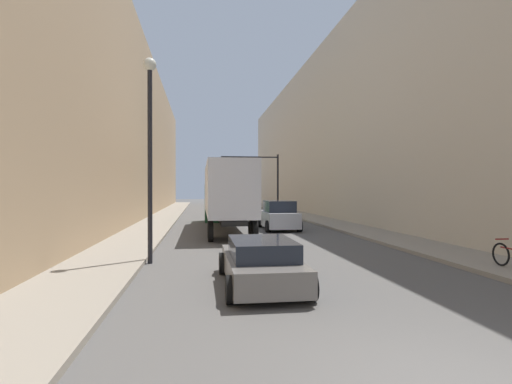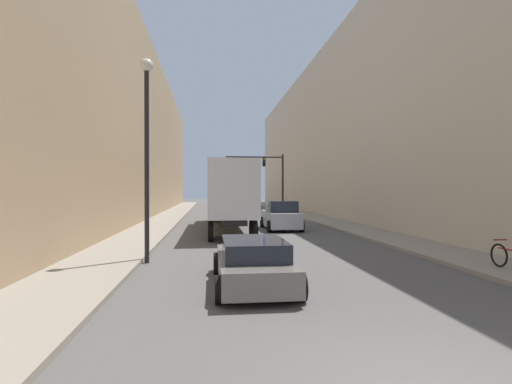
% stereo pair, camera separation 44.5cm
% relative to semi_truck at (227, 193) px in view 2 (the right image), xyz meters
% --- Properties ---
extents(sidewalk_right, '(2.64, 80.00, 0.15)m').
position_rel_semi_truck_xyz_m(sidewalk_right, '(7.90, 9.17, -2.20)').
color(sidewalk_right, gray).
rests_on(sidewalk_right, ground).
extents(sidewalk_left, '(2.64, 80.00, 0.15)m').
position_rel_semi_truck_xyz_m(sidewalk_left, '(-4.73, 9.17, -2.20)').
color(sidewalk_left, gray).
rests_on(sidewalk_left, ground).
extents(building_right, '(6.00, 80.00, 15.68)m').
position_rel_semi_truck_xyz_m(building_right, '(12.22, 9.17, 5.56)').
color(building_right, beige).
rests_on(building_right, ground).
extents(building_left, '(6.00, 80.00, 15.08)m').
position_rel_semi_truck_xyz_m(building_left, '(-9.05, 9.17, 5.26)').
color(building_left, tan).
rests_on(building_left, ground).
extents(semi_truck, '(2.45, 14.40, 3.98)m').
position_rel_semi_truck_xyz_m(semi_truck, '(0.00, 0.00, 0.00)').
color(semi_truck, silver).
rests_on(semi_truck, ground).
extents(sedan_car, '(2.03, 4.45, 1.24)m').
position_rel_semi_truck_xyz_m(sedan_car, '(0.01, -14.95, -1.67)').
color(sedan_car, slate).
rests_on(sedan_car, ground).
extents(suv_car, '(2.15, 4.50, 1.81)m').
position_rel_semi_truck_xyz_m(suv_car, '(3.31, -0.63, -1.43)').
color(suv_car, '#B7B7BC').
rests_on(suv_car, ground).
extents(traffic_signal_gantry, '(6.01, 0.35, 6.16)m').
position_rel_semi_truck_xyz_m(traffic_signal_gantry, '(5.02, 15.59, 1.99)').
color(traffic_signal_gantry, black).
rests_on(traffic_signal_gantry, ground).
extents(street_lamp, '(0.44, 0.44, 7.00)m').
position_rel_semi_truck_xyz_m(street_lamp, '(-3.26, -11.32, 2.20)').
color(street_lamp, black).
rests_on(street_lamp, ground).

